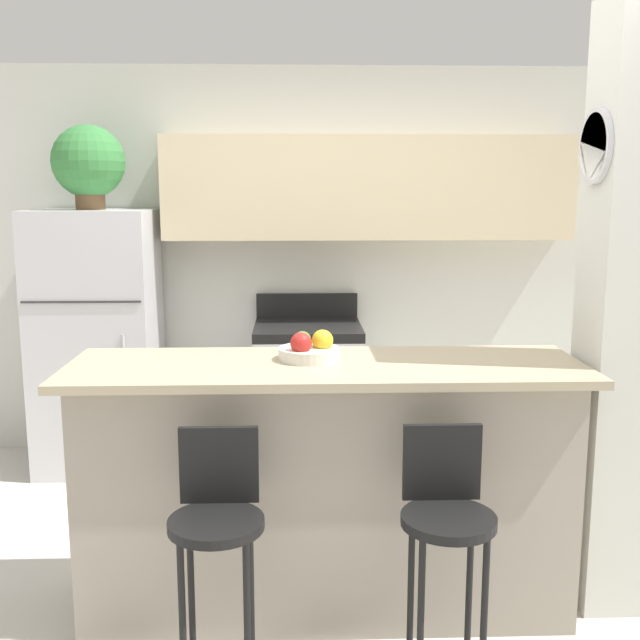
{
  "coord_description": "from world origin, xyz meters",
  "views": [
    {
      "loc": [
        -0.13,
        -2.96,
        1.76
      ],
      "look_at": [
        0.0,
        0.72,
        1.12
      ],
      "focal_mm": 42.0,
      "sensor_mm": 36.0,
      "label": 1
    }
  ],
  "objects_px": {
    "bar_stool_left": "(217,526)",
    "bar_stool_right": "(446,522)",
    "fruit_bowl": "(309,349)",
    "stove_range": "(308,393)",
    "potted_plant_on_fridge": "(88,163)",
    "refrigerator": "(98,341)",
    "trash_bin": "(189,446)"
  },
  "relations": [
    {
      "from": "fruit_bowl",
      "to": "potted_plant_on_fridge",
      "type": "bearing_deg",
      "value": 128.48
    },
    {
      "from": "trash_bin",
      "to": "refrigerator",
      "type": "bearing_deg",
      "value": 159.91
    },
    {
      "from": "bar_stool_left",
      "to": "trash_bin",
      "type": "distance_m",
      "value": 2.1
    },
    {
      "from": "bar_stool_left",
      "to": "potted_plant_on_fridge",
      "type": "bearing_deg",
      "value": 113.49
    },
    {
      "from": "trash_bin",
      "to": "bar_stool_right",
      "type": "bearing_deg",
      "value": -59.69
    },
    {
      "from": "bar_stool_left",
      "to": "fruit_bowl",
      "type": "distance_m",
      "value": 0.84
    },
    {
      "from": "refrigerator",
      "to": "trash_bin",
      "type": "xyz_separation_m",
      "value": [
        0.59,
        -0.21,
        -0.63
      ]
    },
    {
      "from": "bar_stool_right",
      "to": "potted_plant_on_fridge",
      "type": "height_order",
      "value": "potted_plant_on_fridge"
    },
    {
      "from": "bar_stool_left",
      "to": "refrigerator",
      "type": "bearing_deg",
      "value": 113.49
    },
    {
      "from": "trash_bin",
      "to": "bar_stool_left",
      "type": "bearing_deg",
      "value": -79.18
    },
    {
      "from": "bar_stool_left",
      "to": "bar_stool_right",
      "type": "height_order",
      "value": "same"
    },
    {
      "from": "stove_range",
      "to": "potted_plant_on_fridge",
      "type": "bearing_deg",
      "value": -179.57
    },
    {
      "from": "bar_stool_left",
      "to": "trash_bin",
      "type": "height_order",
      "value": "bar_stool_left"
    },
    {
      "from": "bar_stool_right",
      "to": "fruit_bowl",
      "type": "height_order",
      "value": "fruit_bowl"
    },
    {
      "from": "fruit_bowl",
      "to": "bar_stool_left",
      "type": "bearing_deg",
      "value": -119.01
    },
    {
      "from": "stove_range",
      "to": "fruit_bowl",
      "type": "bearing_deg",
      "value": -90.81
    },
    {
      "from": "trash_bin",
      "to": "stove_range",
      "type": "bearing_deg",
      "value": 16.84
    },
    {
      "from": "refrigerator",
      "to": "bar_stool_left",
      "type": "xyz_separation_m",
      "value": [
        0.97,
        -2.24,
        -0.2
      ]
    },
    {
      "from": "refrigerator",
      "to": "bar_stool_right",
      "type": "bearing_deg",
      "value": -51.67
    },
    {
      "from": "refrigerator",
      "to": "fruit_bowl",
      "type": "relative_size",
      "value": 6.44
    },
    {
      "from": "stove_range",
      "to": "potted_plant_on_fridge",
      "type": "height_order",
      "value": "potted_plant_on_fridge"
    },
    {
      "from": "fruit_bowl",
      "to": "bar_stool_right",
      "type": "bearing_deg",
      "value": -52.11
    },
    {
      "from": "potted_plant_on_fridge",
      "to": "trash_bin",
      "type": "xyz_separation_m",
      "value": [
        0.59,
        -0.21,
        -1.73
      ]
    },
    {
      "from": "bar_stool_left",
      "to": "bar_stool_right",
      "type": "distance_m",
      "value": 0.8
    },
    {
      "from": "fruit_bowl",
      "to": "stove_range",
      "type": "bearing_deg",
      "value": 89.19
    },
    {
      "from": "refrigerator",
      "to": "fruit_bowl",
      "type": "xyz_separation_m",
      "value": [
        1.3,
        -1.64,
        0.29
      ]
    },
    {
      "from": "potted_plant_on_fridge",
      "to": "trash_bin",
      "type": "height_order",
      "value": "potted_plant_on_fridge"
    },
    {
      "from": "potted_plant_on_fridge",
      "to": "fruit_bowl",
      "type": "xyz_separation_m",
      "value": [
        1.3,
        -1.64,
        -0.81
      ]
    },
    {
      "from": "stove_range",
      "to": "bar_stool_left",
      "type": "relative_size",
      "value": 1.14
    },
    {
      "from": "refrigerator",
      "to": "potted_plant_on_fridge",
      "type": "relative_size",
      "value": 3.22
    },
    {
      "from": "bar_stool_right",
      "to": "potted_plant_on_fridge",
      "type": "relative_size",
      "value": 1.84
    },
    {
      "from": "stove_range",
      "to": "potted_plant_on_fridge",
      "type": "distance_m",
      "value": 1.97
    }
  ]
}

